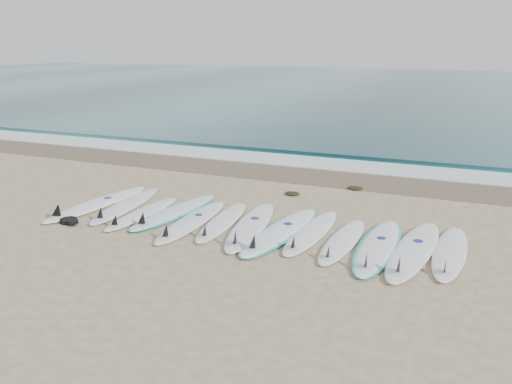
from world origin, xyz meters
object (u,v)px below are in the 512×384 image
at_px(surfboard_12, 450,253).
at_px(leash_coil, 70,221).
at_px(surfboard_6, 250,226).
at_px(surfboard_0, 95,204).

relative_size(surfboard_12, leash_coil, 5.47).
height_order(surfboard_6, leash_coil, surfboard_6).
distance_m(surfboard_0, surfboard_12, 7.06).
bearing_deg(surfboard_0, leash_coil, -71.79).
height_order(surfboard_12, leash_coil, surfboard_12).
distance_m(surfboard_6, surfboard_12, 3.50).
height_order(surfboard_0, surfboard_6, surfboard_0).
xyz_separation_m(surfboard_6, surfboard_12, (3.50, 0.09, -0.01)).
bearing_deg(leash_coil, surfboard_12, 9.05).
height_order(surfboard_0, leash_coil, surfboard_0).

